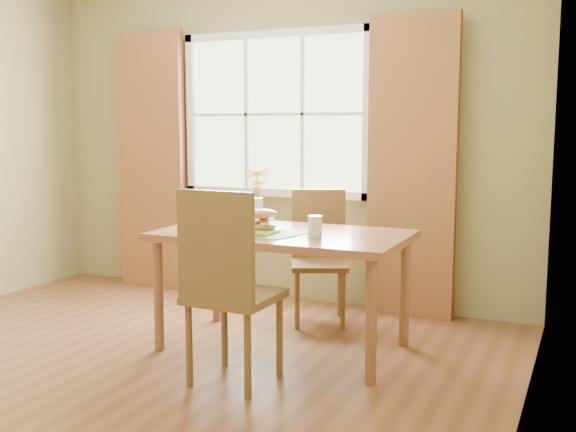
# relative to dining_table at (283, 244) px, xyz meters

# --- Properties ---
(room) EXTENTS (4.24, 3.84, 2.74)m
(room) POSITION_rel_dining_table_xyz_m (-0.61, -0.71, 0.68)
(room) COLOR brown
(room) RESTS_ON ground
(window) EXTENTS (1.62, 0.06, 1.32)m
(window) POSITION_rel_dining_table_xyz_m (-0.61, 1.16, 0.83)
(window) COLOR #B2D5A1
(window) RESTS_ON room
(curtain_left) EXTENTS (0.65, 0.08, 2.20)m
(curtain_left) POSITION_rel_dining_table_xyz_m (-1.76, 1.07, 0.43)
(curtain_left) COLOR maroon
(curtain_left) RESTS_ON room
(curtain_right) EXTENTS (0.65, 0.08, 2.20)m
(curtain_right) POSITION_rel_dining_table_xyz_m (0.54, 1.07, 0.43)
(curtain_right) COLOR maroon
(curtain_right) RESTS_ON room
(dining_table) EXTENTS (1.55, 0.87, 0.75)m
(dining_table) POSITION_rel_dining_table_xyz_m (0.00, 0.00, 0.00)
(dining_table) COLOR brown
(dining_table) RESTS_ON room
(chair_near) EXTENTS (0.46, 0.46, 1.08)m
(chair_near) POSITION_rel_dining_table_xyz_m (-0.00, -0.71, -0.08)
(chair_near) COLOR brown
(chair_near) RESTS_ON room
(chair_far) EXTENTS (0.52, 0.52, 0.95)m
(chair_far) POSITION_rel_dining_table_xyz_m (-0.03, 0.69, -0.16)
(chair_far) COLOR brown
(chair_far) RESTS_ON room
(placemat) EXTENTS (0.52, 0.43, 0.01)m
(placemat) POSITION_rel_dining_table_xyz_m (-0.07, -0.09, 0.08)
(placemat) COLOR beige
(placemat) RESTS_ON dining_table
(plate) EXTENTS (0.24, 0.24, 0.01)m
(plate) POSITION_rel_dining_table_xyz_m (-0.10, -0.15, 0.09)
(plate) COLOR #79C932
(plate) RESTS_ON placemat
(croissant_sandwich) EXTENTS (0.22, 0.19, 0.13)m
(croissant_sandwich) POSITION_rel_dining_table_xyz_m (-0.08, -0.11, 0.16)
(croissant_sandwich) COLOR #C77A43
(croissant_sandwich) RESTS_ON plate
(water_glass) EXTENTS (0.09, 0.09, 0.13)m
(water_glass) POSITION_rel_dining_table_xyz_m (0.26, -0.10, 0.14)
(water_glass) COLOR silver
(water_glass) RESTS_ON dining_table
(flower_vase) EXTENTS (0.15, 0.15, 0.37)m
(flower_vase) POSITION_rel_dining_table_xyz_m (-0.28, 0.20, 0.30)
(flower_vase) COLOR silver
(flower_vase) RESTS_ON dining_table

